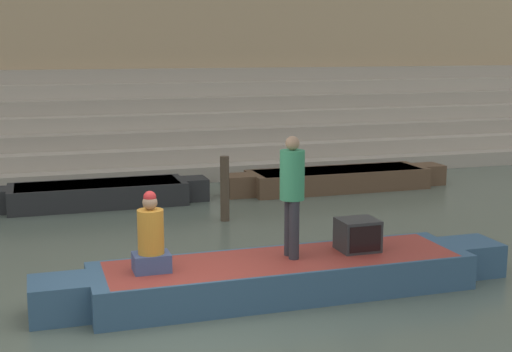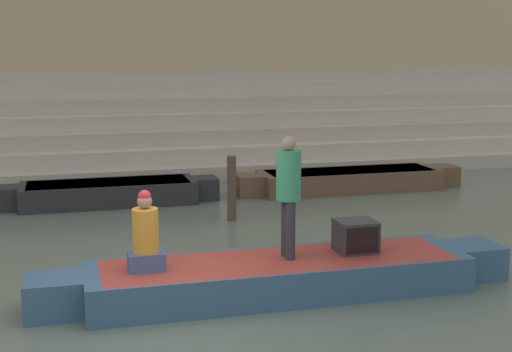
% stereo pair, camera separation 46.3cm
% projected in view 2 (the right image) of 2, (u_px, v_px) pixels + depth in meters
% --- Properties ---
extents(ground_plane, '(120.00, 120.00, 0.00)m').
position_uv_depth(ground_plane, '(160.00, 320.00, 8.52)').
color(ground_plane, '#566051').
extents(ghat_steps, '(36.00, 4.01, 2.60)m').
position_uv_depth(ghat_steps, '(105.00, 135.00, 18.73)').
color(ghat_steps, tan).
rests_on(ghat_steps, ground).
extents(back_wall, '(34.20, 1.28, 8.85)m').
position_uv_depth(back_wall, '(97.00, 4.00, 20.03)').
color(back_wall, tan).
rests_on(back_wall, ground).
extents(rowboat_main, '(6.44, 1.42, 0.47)m').
position_uv_depth(rowboat_main, '(279.00, 275.00, 9.38)').
color(rowboat_main, '#33516B').
rests_on(rowboat_main, ground).
extents(person_standing, '(0.32, 0.32, 1.62)m').
position_uv_depth(person_standing, '(288.00, 188.00, 9.26)').
color(person_standing, '#28282D').
rests_on(person_standing, rowboat_main).
extents(person_rowing, '(0.45, 0.36, 1.02)m').
position_uv_depth(person_rowing, '(146.00, 238.00, 8.84)').
color(person_rowing, '#3D4C75').
rests_on(person_rowing, rowboat_main).
extents(tv_set, '(0.53, 0.48, 0.43)m').
position_uv_depth(tv_set, '(356.00, 236.00, 9.66)').
color(tv_set, '#2D2D2D').
rests_on(tv_set, rowboat_main).
extents(moored_boat_shore, '(5.27, 1.18, 0.46)m').
position_uv_depth(moored_boat_shore, '(350.00, 180.00, 16.11)').
color(moored_boat_shore, brown).
rests_on(moored_boat_shore, ground).
extents(moored_boat_distant, '(4.54, 1.18, 0.46)m').
position_uv_depth(moored_boat_distant, '(109.00, 192.00, 14.71)').
color(moored_boat_distant, black).
rests_on(moored_boat_distant, ground).
extents(mooring_post, '(0.17, 0.17, 1.22)m').
position_uv_depth(mooring_post, '(232.00, 189.00, 13.25)').
color(mooring_post, '#473828').
rests_on(mooring_post, ground).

